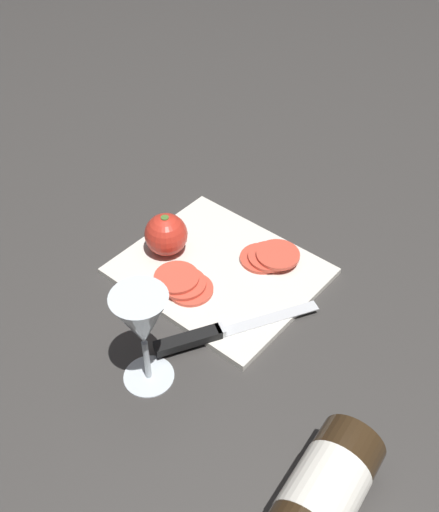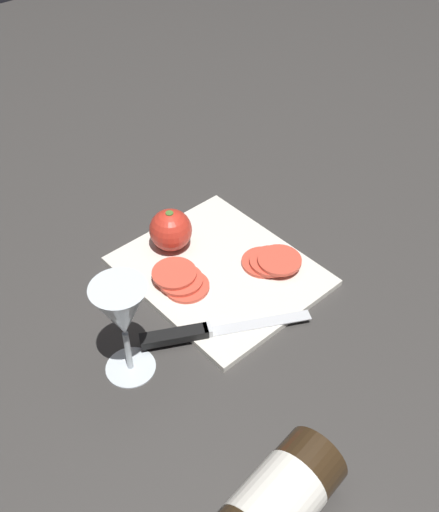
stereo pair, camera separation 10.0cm
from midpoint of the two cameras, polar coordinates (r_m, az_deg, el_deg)
name	(u,v)px [view 1 (the left image)]	position (r m, az deg, el deg)	size (l,w,h in m)	color
ground_plane	(258,303)	(0.98, 0.77, -4.64)	(3.00, 3.00, 0.00)	#383533
cutting_board	(220,271)	(1.02, -2.79, -1.59)	(0.32, 0.27, 0.01)	silver
wine_bottle	(313,512)	(0.74, 4.75, -23.40)	(0.10, 0.33, 0.08)	#332314
wine_glass	(142,324)	(0.81, -10.95, -6.54)	(0.08, 0.08, 0.17)	silver
whole_tomato	(166,234)	(1.04, -7.87, 1.92)	(0.07, 0.07, 0.08)	red
knife	(204,336)	(0.91, -4.65, -7.75)	(0.15, 0.24, 0.01)	silver
tomato_slice_stack_near	(270,256)	(1.03, 2.04, -0.17)	(0.10, 0.09, 0.02)	#DB4C38
tomato_slice_stack_far	(184,283)	(0.99, -6.35, -2.75)	(0.10, 0.08, 0.02)	#DB4C38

